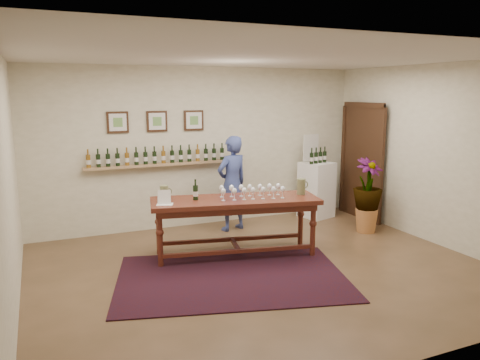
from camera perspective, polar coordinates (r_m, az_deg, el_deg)
name	(u,v)px	position (r m, az deg, el deg)	size (l,w,h in m)	color
ground	(264,270)	(6.44, 2.90, -10.90)	(6.00, 6.00, 0.00)	#4C3821
room_shell	(322,161)	(8.75, 9.97, 2.33)	(6.00, 6.00, 6.00)	beige
rug	(232,277)	(6.17, -1.00, -11.79)	(2.92, 1.94, 0.02)	#3F0D0B
tasting_table	(235,207)	(6.78, -0.59, -3.32)	(2.52, 1.25, 0.85)	#4F2013
table_glasses	(252,191)	(6.78, 1.45, -1.40)	(1.32, 0.31, 0.18)	white
table_bottles	(196,190)	(6.70, -5.43, -1.26)	(0.25, 0.14, 0.26)	black
pitcher_left	(164,193)	(6.66, -9.22, -1.61)	(0.14, 0.14, 0.22)	#676A42
pitcher_right	(301,187)	(7.06, 7.46, -0.80)	(0.15, 0.15, 0.24)	#676A42
menu_card	(164,197)	(6.47, -9.22, -2.08)	(0.22, 0.16, 0.20)	silver
display_pedestal	(316,190)	(9.06, 9.30, -1.18)	(0.53, 0.53, 1.05)	white
pedestal_bottles	(318,155)	(8.87, 9.52, 3.07)	(0.32, 0.09, 0.32)	black
info_sign	(311,148)	(9.02, 8.64, 3.94)	(0.40, 0.02, 0.55)	silver
potted_plant	(367,195)	(8.22, 15.28, -1.81)	(0.66, 0.66, 1.10)	#B5723C
person	(232,183)	(8.03, -0.97, -0.43)	(0.60, 0.39, 1.64)	#364480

